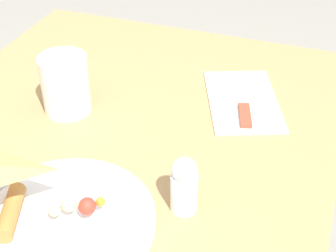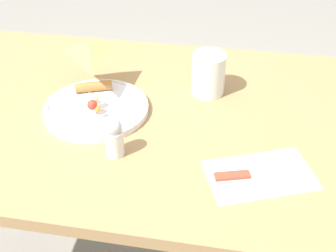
# 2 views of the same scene
# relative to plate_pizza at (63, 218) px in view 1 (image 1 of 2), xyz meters

# --- Properties ---
(plate_pizza) EXTENTS (0.25, 0.25, 0.05)m
(plate_pizza) POSITION_rel_plate_pizza_xyz_m (0.00, 0.00, 0.00)
(plate_pizza) COLOR white
(plate_pizza) RESTS_ON dining_table
(milk_glass) EXTENTS (0.08, 0.08, 0.11)m
(milk_glass) POSITION_rel_plate_pizza_xyz_m (0.25, 0.13, 0.04)
(milk_glass) COLOR white
(milk_glass) RESTS_ON dining_table
(napkin_folded) EXTENTS (0.24, 0.19, 0.00)m
(napkin_folded) POSITION_rel_plate_pizza_xyz_m (0.39, -0.16, -0.01)
(napkin_folded) COLOR white
(napkin_folded) RESTS_ON dining_table
(butter_knife) EXTENTS (0.18, 0.07, 0.01)m
(butter_knife) POSITION_rel_plate_pizza_xyz_m (0.38, -0.16, -0.01)
(butter_knife) COLOR #99422D
(butter_knife) RESTS_ON napkin_folded
(salt_shaker) EXTENTS (0.04, 0.04, 0.09)m
(salt_shaker) POSITION_rel_plate_pizza_xyz_m (0.09, -0.14, 0.03)
(salt_shaker) COLOR white
(salt_shaker) RESTS_ON dining_table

